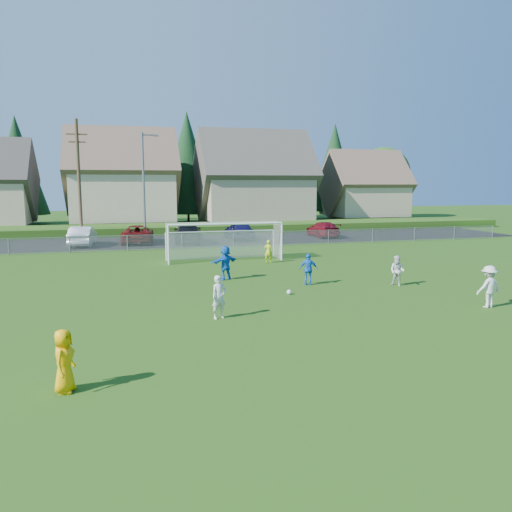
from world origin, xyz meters
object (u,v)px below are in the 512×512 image
Objects in this scene: car_b at (82,236)px; car_e at (239,231)px; car_c at (138,234)px; soccer_ball at (289,292)px; car_g at (323,229)px; referee at (64,361)px; soccer_goal at (223,235)px; goalkeeper at (268,251)px; player_blue_a at (308,269)px; player_white_c at (489,287)px; car_d at (188,233)px; player_white_a at (219,297)px; player_blue_b at (225,263)px; player_white_b at (397,271)px.

car_b is 0.99× the size of car_e.
car_c is at bearing -0.55° from car_e.
soccer_ball is 0.05× the size of car_g.
soccer_goal is at bearing -5.62° from referee.
car_b is (-11.91, 12.21, 0.06)m from goalkeeper.
soccer_goal is at bearing 45.91° from car_g.
car_g is at bearing -96.82° from player_blue_a.
car_g is (3.99, 26.57, -0.16)m from player_white_c.
car_d is at bearing 9.86° from car_e.
player_white_a is 25.01m from car_c.
car_d is 1.15× the size of car_g.
player_blue_b is at bearing -100.79° from soccer_goal.
player_blue_b is 0.33× the size of car_c.
player_blue_b is (-2.05, 4.23, 0.78)m from soccer_ball.
referee is 1.04× the size of player_white_b.
referee is 0.88× the size of player_blue_b.
soccer_goal is at bearing 71.09° from car_e.
referee is 0.91× the size of player_white_c.
soccer_ball is at bearing -85.76° from soccer_goal.
player_white_b is 21.91m from car_d.
player_blue_a is 21.38m from car_c.
car_e is 0.99× the size of car_g.
player_blue_a reaches higher than player_white_b.
car_c reaches higher than soccer_ball.
player_white_c is 29.16m from car_c.
soccer_ball is 0.04× the size of car_c.
player_white_b is 0.20× the size of soccer_goal.
car_e is 8.16m from car_g.
goalkeeper is at bearing 56.92° from car_g.
player_white_a is (4.86, 5.51, 0.03)m from referee.
referee is 1.00× the size of player_blue_a.
car_b is at bearing -179.36° from player_white_b.
soccer_goal is at bearing -68.05° from player_white_c.
player_white_a is 0.34× the size of car_g.
car_c is 8.72m from car_e.
car_b is (-1.52, 29.74, -0.00)m from referee.
car_g is (14.83, 25.33, -0.12)m from player_white_a.
player_white_b is at bearing -41.50° from referee.
referee is 1.08× the size of goalkeeper.
car_e is (-2.84, 21.44, 0.06)m from player_white_b.
referee is 0.29× the size of car_c.
referee is at bearing 59.31° from car_g.
car_c is 0.98× the size of car_d.
player_white_b is at bearing -79.73° from player_white_c.
car_g is at bearing -177.68° from car_e.
car_e is (13.07, 0.69, 0.03)m from car_b.
player_white_c is at bearing 149.13° from player_blue_a.
player_blue_a is 4.41m from player_blue_b.
soccer_goal reaches higher than car_b.
player_blue_a reaches higher than car_c.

